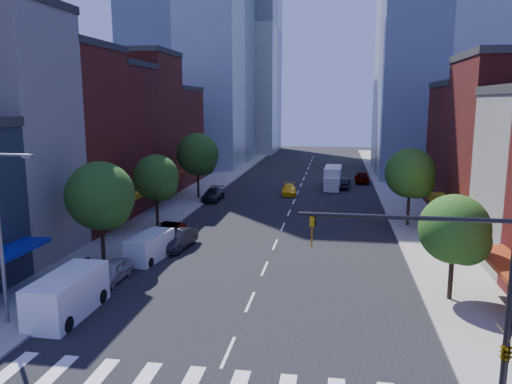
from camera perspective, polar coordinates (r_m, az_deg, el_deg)
ground at (r=24.46m, az=-3.20°, el=-17.81°), size 220.00×220.00×0.00m
sidewalk_left at (r=64.46m, az=-6.49°, el=-0.00°), size 5.00×120.00×0.15m
sidewalk_right at (r=62.61m, az=16.13°, el=-0.65°), size 5.00×120.00×0.15m
bldg_left_2 at (r=48.99m, az=-22.64°, el=5.39°), size 12.00×9.00×16.00m
bldg_left_3 at (r=56.42m, az=-18.09°, el=5.70°), size 12.00×8.00×15.00m
bldg_left_4 at (r=64.03m, az=-14.66°, el=7.26°), size 12.00×9.00×17.00m
bldg_left_5 at (r=72.93m, az=-11.59°, el=6.13°), size 12.00×10.00×13.00m
bldg_right_3 at (r=57.64m, az=25.60°, el=4.29°), size 12.00×10.00×13.00m
tower_far_w at (r=119.41m, az=-2.01°, el=18.21°), size 18.00×18.00×56.00m
traffic_signal at (r=18.86m, az=25.21°, el=-13.69°), size 7.24×2.24×8.00m
streetlight at (r=28.25m, az=-26.99°, el=-3.61°), size 2.25×0.25×9.00m
tree_left_near at (r=36.40m, az=-17.21°, el=-0.70°), size 4.80×4.80×7.30m
tree_left_mid at (r=46.41m, az=-11.21°, el=1.43°), size 4.20×4.20×6.65m
tree_left_far at (r=59.54m, az=-6.57°, el=4.13°), size 5.00×5.00×7.75m
tree_right_near at (r=30.69m, az=22.00°, el=-4.28°), size 4.00×4.00×6.20m
tree_right_far at (r=47.96m, az=17.39°, el=1.85°), size 4.60×4.60×7.20m
parked_car_front at (r=34.08m, az=-16.22°, el=-8.68°), size 1.71×4.01×1.35m
parked_car_second at (r=40.20m, az=-8.93°, el=-5.34°), size 2.12×4.82×1.54m
parked_car_third at (r=43.45m, az=-10.29°, el=-4.37°), size 2.71×4.86×1.29m
parked_car_rear at (r=59.10m, az=-4.93°, el=-0.28°), size 2.06×4.95×1.43m
cargo_van_near at (r=29.40m, az=-20.87°, el=-11.04°), size 2.28×5.51×2.34m
cargo_van_far at (r=37.74m, az=-12.11°, el=-6.20°), size 2.42×4.74×1.93m
taxi at (r=62.68m, az=3.78°, el=0.27°), size 2.17×4.52×1.27m
traffic_car_oncoming at (r=68.15m, az=10.02°, el=0.99°), size 1.90×4.36×1.39m
traffic_car_far at (r=73.26m, az=12.01°, el=1.64°), size 1.98×4.70×1.59m
box_truck at (r=67.78m, az=8.76°, el=1.55°), size 2.44×7.25×2.89m
pedestrian_far at (r=33.72m, az=-18.71°, el=-8.45°), size 0.82×0.96×1.69m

